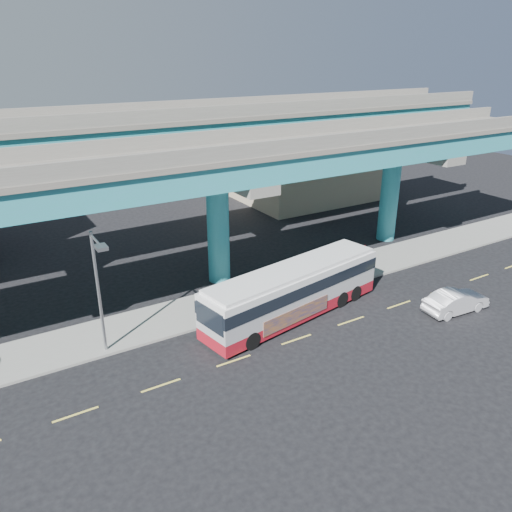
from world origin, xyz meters
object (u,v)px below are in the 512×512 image
transit_bus (294,289)px  sedan (456,301)px  street_lamp (99,278)px  stop_sign (364,254)px

transit_bus → sedan: bearing=-38.4°
street_lamp → stop_sign: bearing=2.2°
transit_bus → stop_sign: (7.52, 2.09, 0.00)m
sedan → street_lamp: bearing=77.2°
stop_sign → sedan: bearing=-90.9°
street_lamp → stop_sign: size_ratio=2.97×
street_lamp → transit_bus: bearing=-7.2°
transit_bus → sedan: 10.08m
sedan → stop_sign: (-1.29, 6.90, 1.04)m
sedan → street_lamp: size_ratio=0.66×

